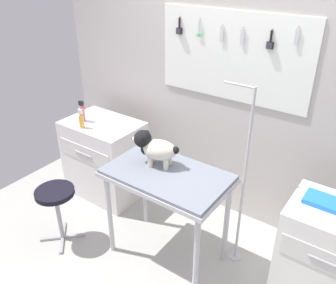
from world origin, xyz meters
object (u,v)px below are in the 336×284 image
Objects in this scene: grooming_arm at (242,188)px; spray_bottle_short at (81,120)px; dog at (154,148)px; stool at (56,199)px; cabinet_right at (328,257)px; grooming_table at (167,182)px; counter_left at (105,158)px.

spray_bottle_short is (-1.72, -0.13, 0.20)m from grooming_arm.
dog reaches higher than stool.
grooming_table is at bearing -164.83° from cabinet_right.
dog is at bearing -8.40° from spray_bottle_short.
cabinet_right is at bearing -1.49° from counter_left.
stool is at bearing -148.94° from dog.
grooming_table is 5.05× the size of spray_bottle_short.
grooming_arm is 1.91× the size of cabinet_right.
counter_left is (-1.13, 0.40, -0.36)m from grooming_table.
grooming_table is 0.61m from grooming_arm.
cabinet_right is 2.31m from stool.
counter_left is at bearing 178.51° from cabinet_right.
dog is at bearing -157.49° from grooming_arm.
grooming_table is 1.25m from counter_left.
grooming_table is 1.19× the size of cabinet_right.
grooming_arm reaches higher than stool.
spray_bottle_short is (-2.45, -0.14, 0.53)m from cabinet_right.
stool is 0.83m from spray_bottle_short.
spray_bottle_short is (-1.04, 0.15, -0.09)m from dog.
cabinet_right reaches higher than stool.
dog is 0.46× the size of counter_left.
counter_left is 4.35× the size of spray_bottle_short.
grooming_arm is at bearing 22.51° from dog.
grooming_arm is 1.66m from stool.
grooming_arm is 0.78m from dog.
counter_left is at bearing 103.03° from stool.
grooming_arm reaches higher than dog.
cabinet_right is at bearing 11.73° from dog.
stool is 2.84× the size of spray_bottle_short.
cabinet_right is (1.24, 0.34, -0.36)m from grooming_table.
dog is (-0.16, 0.05, 0.25)m from grooming_table.
cabinet_right is (0.73, 0.01, -0.33)m from grooming_arm.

